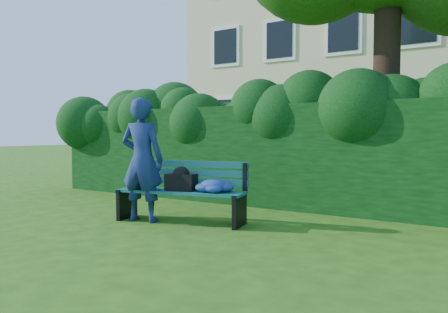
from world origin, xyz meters
The scene contains 5 objects.
ground centered at (0.00, 0.00, 0.00)m, with size 80.00×80.00×0.00m, color #274E11.
apartment_building centered at (0.00, 13.99, 6.00)m, with size 16.00×8.08×12.00m.
hedge centered at (0.00, 2.20, 0.90)m, with size 10.00×1.00×1.80m.
park_bench centered at (-0.26, 0.07, 0.50)m, with size 1.99×0.97×0.89m.
man_reading centered at (-0.89, -0.25, 0.91)m, with size 0.66×0.44×1.82m, color navy.
Camera 1 is at (3.61, -4.97, 1.30)m, focal length 35.00 mm.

